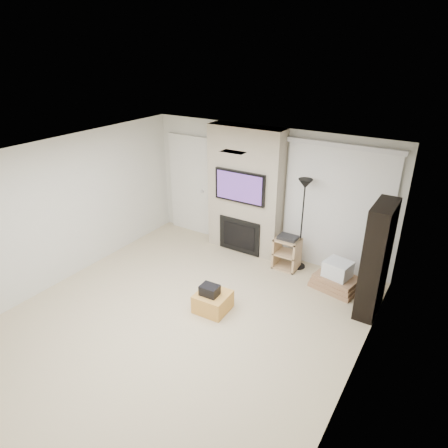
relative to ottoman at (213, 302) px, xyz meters
The scene contains 15 objects.
floor 0.54m from the ottoman, 119.28° to the right, with size 5.00×5.50×0.00m, color #C8B58F.
ceiling 2.41m from the ottoman, 119.28° to the right, with size 5.00×5.50×0.00m, color white.
wall_back 2.56m from the ottoman, 96.37° to the left, with size 5.00×2.50×0.00m, color silver.
wall_left 3.00m from the ottoman, behind, with size 5.50×2.50×0.00m, color silver.
wall_right 2.54m from the ottoman, 11.51° to the right, with size 5.50×2.50×0.00m, color silver.
hvac_vent 2.38m from the ottoman, 67.26° to the left, with size 0.35×0.18×0.01m, color silver.
ottoman is the anchor object (origin of this frame).
black_bag 0.24m from the ottoman, 124.74° to the right, with size 0.28×0.22×0.16m, color black.
fireplace_wall 2.43m from the ottoman, 106.23° to the left, with size 1.50×0.47×2.50m.
entry_door 3.18m from the ottoman, 132.33° to the left, with size 1.02×0.11×2.14m.
vertical_blinds 2.76m from the ottoman, 62.97° to the left, with size 1.98×0.10×2.37m.
floor_lamp 2.40m from the ottoman, 72.20° to the left, with size 0.26×0.26×1.74m.
av_stand 1.89m from the ottoman, 76.28° to the left, with size 0.45×0.38×0.66m.
box_stack 2.20m from the ottoman, 48.51° to the left, with size 0.86×0.72×0.51m.
bookshelf 2.58m from the ottoman, 32.45° to the left, with size 0.30×0.80×1.80m.
Camera 1 is at (3.17, -3.87, 3.88)m, focal length 32.00 mm.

